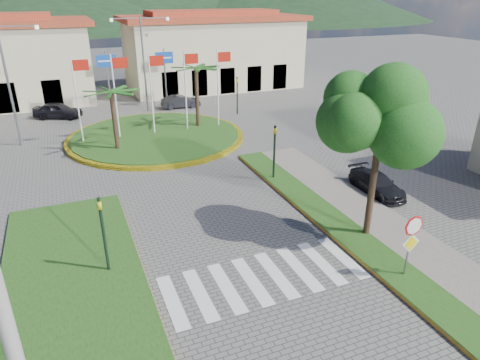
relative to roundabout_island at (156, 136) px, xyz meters
name	(u,v)px	position (x,y,z in m)	size (l,w,h in m)	color
ground	(319,355)	(0.00, -22.00, -0.17)	(160.00, 160.00, 0.00)	#615F5C
sidewalk_right	(426,269)	(6.00, -20.00, -0.09)	(4.00, 28.00, 0.15)	gray
verge_right	(401,276)	(4.80, -20.00, -0.08)	(1.60, 28.00, 0.18)	#1A4614
median_left	(74,287)	(-6.50, -16.00, -0.08)	(5.00, 14.00, 0.18)	#1A4614
crosswalk	(262,278)	(0.00, -18.00, -0.16)	(8.00, 3.00, 0.01)	silver
roundabout_island	(156,136)	(0.00, 0.00, 0.00)	(12.70, 12.70, 6.00)	yellow
stop_sign	(412,237)	(4.90, -20.04, 1.62)	(0.80, 0.11, 2.65)	slate
deciduous_tree	(381,121)	(5.50, -17.00, 5.01)	(3.60, 3.60, 6.80)	black
traffic_light_left	(103,229)	(-5.20, -15.50, 1.77)	(0.15, 0.18, 3.20)	black
traffic_light_right	(274,147)	(4.50, -10.00, 1.77)	(0.15, 0.18, 3.20)	black
traffic_light_far	(237,92)	(8.00, 4.00, 1.77)	(0.18, 0.15, 3.20)	black
direction_sign_west	(107,71)	(-2.00, 8.97, 3.36)	(1.60, 0.14, 5.20)	slate
direction_sign_east	(165,68)	(3.00, 8.97, 3.36)	(1.60, 0.14, 5.20)	slate
street_lamp_centre	(144,59)	(1.00, 8.00, 4.33)	(4.80, 0.16, 8.00)	slate
street_lamp_west	(8,80)	(-9.00, 2.00, 4.33)	(4.80, 0.16, 8.00)	slate
building_right	(213,51)	(10.00, 16.00, 3.73)	(19.08, 9.54, 8.05)	beige
car_dark_a	(58,110)	(-6.43, 8.54, 0.50)	(1.57, 3.91, 1.33)	black
car_dark_b	(181,102)	(4.02, 8.00, 0.41)	(1.22, 3.51, 1.16)	black
car_side_right	(377,184)	(8.73, -13.63, 0.36)	(1.49, 3.67, 1.06)	black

